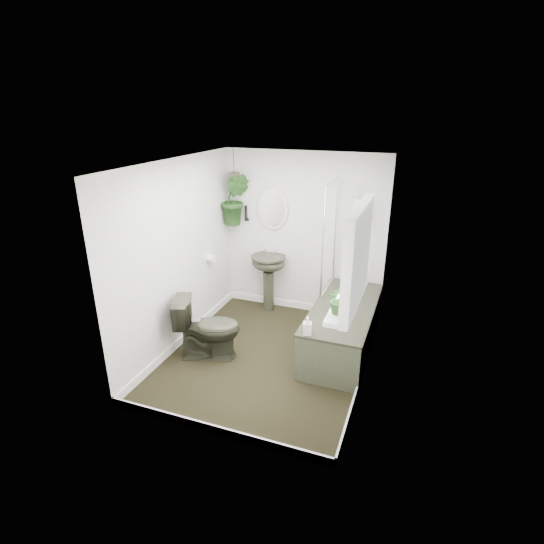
% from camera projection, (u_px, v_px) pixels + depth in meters
% --- Properties ---
extents(floor, '(2.30, 2.80, 0.02)m').
position_uv_depth(floor, '(268.00, 357.00, 5.16)').
color(floor, black).
rests_on(floor, ground).
extents(ceiling, '(2.30, 2.80, 0.02)m').
position_uv_depth(ceiling, '(267.00, 162.00, 4.31)').
color(ceiling, white).
rests_on(ceiling, ground).
extents(wall_back, '(2.30, 0.02, 2.30)m').
position_uv_depth(wall_back, '(303.00, 235.00, 5.96)').
color(wall_back, white).
rests_on(wall_back, ground).
extents(wall_front, '(2.30, 0.02, 2.30)m').
position_uv_depth(wall_front, '(206.00, 326.00, 3.50)').
color(wall_front, white).
rests_on(wall_front, ground).
extents(wall_left, '(0.02, 2.80, 2.30)m').
position_uv_depth(wall_left, '(178.00, 256.00, 5.11)').
color(wall_left, white).
rests_on(wall_left, ground).
extents(wall_right, '(0.02, 2.80, 2.30)m').
position_uv_depth(wall_right, '(373.00, 282.00, 4.35)').
color(wall_right, white).
rests_on(wall_right, ground).
extents(skirting, '(2.30, 2.80, 0.10)m').
position_uv_depth(skirting, '(268.00, 353.00, 5.13)').
color(skirting, white).
rests_on(skirting, floor).
extents(bathtub, '(0.72, 1.72, 0.58)m').
position_uv_depth(bathtub, '(343.00, 328.00, 5.22)').
color(bathtub, '#292B1F').
rests_on(bathtub, floor).
extents(bath_screen, '(0.04, 0.72, 1.40)m').
position_uv_depth(bath_screen, '(330.00, 237.00, 5.39)').
color(bath_screen, silver).
rests_on(bath_screen, bathtub).
extents(shower_box, '(0.20, 0.10, 0.35)m').
position_uv_depth(shower_box, '(362.00, 213.00, 5.49)').
color(shower_box, white).
rests_on(shower_box, wall_back).
extents(oval_mirror, '(0.46, 0.03, 0.62)m').
position_uv_depth(oval_mirror, '(272.00, 208.00, 5.94)').
color(oval_mirror, beige).
rests_on(oval_mirror, wall_back).
extents(wall_sconce, '(0.04, 0.04, 0.22)m').
position_uv_depth(wall_sconce, '(246.00, 213.00, 6.10)').
color(wall_sconce, black).
rests_on(wall_sconce, wall_back).
extents(toilet_roll_holder, '(0.11, 0.11, 0.11)m').
position_uv_depth(toilet_roll_holder, '(211.00, 258.00, 5.79)').
color(toilet_roll_holder, white).
rests_on(toilet_roll_holder, wall_left).
extents(window_recess, '(0.08, 1.00, 0.90)m').
position_uv_depth(window_recess, '(358.00, 257.00, 3.58)').
color(window_recess, white).
rests_on(window_recess, wall_right).
extents(window_sill, '(0.18, 1.00, 0.04)m').
position_uv_depth(window_sill, '(346.00, 301.00, 3.76)').
color(window_sill, white).
rests_on(window_sill, wall_right).
extents(window_blinds, '(0.01, 0.86, 0.76)m').
position_uv_depth(window_blinds, '(352.00, 256.00, 3.60)').
color(window_blinds, white).
rests_on(window_blinds, wall_right).
extents(toilet, '(0.86, 0.66, 0.77)m').
position_uv_depth(toilet, '(208.00, 328.00, 5.03)').
color(toilet, '#292B1F').
rests_on(toilet, floor).
extents(pedestal_sink, '(0.53, 0.47, 0.84)m').
position_uv_depth(pedestal_sink, '(268.00, 283.00, 6.20)').
color(pedestal_sink, '#292B1F').
rests_on(pedestal_sink, floor).
extents(sill_plant, '(0.25, 0.22, 0.25)m').
position_uv_depth(sill_plant, '(340.00, 300.00, 3.45)').
color(sill_plant, black).
rests_on(sill_plant, window_sill).
extents(hanging_plant, '(0.47, 0.41, 0.74)m').
position_uv_depth(hanging_plant, '(235.00, 199.00, 5.97)').
color(hanging_plant, black).
rests_on(hanging_plant, ceiling).
extents(soap_bottle, '(0.11, 0.11, 0.20)m').
position_uv_depth(soap_bottle, '(307.00, 326.00, 4.47)').
color(soap_bottle, black).
rests_on(soap_bottle, bathtub).
extents(hanging_pot, '(0.16, 0.16, 0.12)m').
position_uv_depth(hanging_pot, '(234.00, 177.00, 5.85)').
color(hanging_pot, '#47402F').
rests_on(hanging_pot, ceiling).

